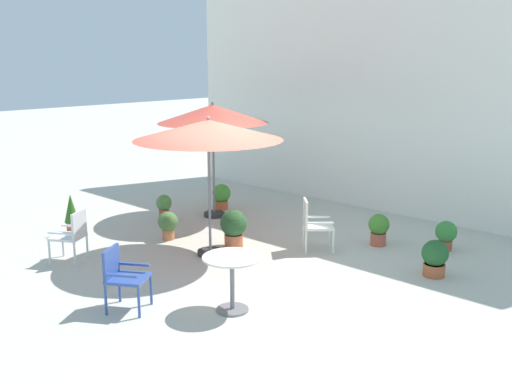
{
  "coord_description": "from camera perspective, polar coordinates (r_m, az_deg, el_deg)",
  "views": [
    {
      "loc": [
        6.5,
        -6.53,
        3.25
      ],
      "look_at": [
        0.0,
        0.51,
        1.04
      ],
      "focal_mm": 40.74,
      "sensor_mm": 36.0,
      "label": 1
    }
  ],
  "objects": [
    {
      "name": "patio_chair_2",
      "position": [
        9.87,
        -17.62,
        -3.86
      ],
      "size": [
        0.64,
        0.64,
        0.86
      ],
      "color": "silver",
      "rests_on": "ground"
    },
    {
      "name": "potted_plant_3",
      "position": [
        10.58,
        18.16,
        -3.92
      ],
      "size": [
        0.37,
        0.37,
        0.52
      ],
      "color": "#A15137",
      "rests_on": "ground"
    },
    {
      "name": "patio_chair_0",
      "position": [
        7.88,
        -13.02,
        -7.84
      ],
      "size": [
        0.66,
        0.65,
        0.84
      ],
      "color": "#304C98",
      "rests_on": "ground"
    },
    {
      "name": "potted_plant_6",
      "position": [
        10.75,
        -8.64,
        -3.07
      ],
      "size": [
        0.37,
        0.37,
        0.53
      ],
      "color": "#BE6F43",
      "rests_on": "ground"
    },
    {
      "name": "patio_umbrella_1",
      "position": [
        11.89,
        -4.27,
        7.58
      ],
      "size": [
        2.26,
        2.26,
        2.4
      ],
      "color": "#2D2D2D",
      "rests_on": "ground"
    },
    {
      "name": "potted_plant_1",
      "position": [
        11.96,
        -9.03,
        -1.34
      ],
      "size": [
        0.32,
        0.32,
        0.55
      ],
      "color": "#B1513A",
      "rests_on": "ground"
    },
    {
      "name": "potted_plant_7",
      "position": [
        12.78,
        -3.4,
        -0.33
      ],
      "size": [
        0.4,
        0.4,
        0.56
      ],
      "color": "#BE5831",
      "rests_on": "ground"
    },
    {
      "name": "cafe_table_0",
      "position": [
        7.63,
        -2.36,
        -7.95
      ],
      "size": [
        0.78,
        0.78,
        0.75
      ],
      "color": "silver",
      "rests_on": "ground"
    },
    {
      "name": "patio_chair_1",
      "position": [
        10.01,
        5.66,
        -2.98
      ],
      "size": [
        0.65,
        0.65,
        0.91
      ],
      "color": "white",
      "rests_on": "ground"
    },
    {
      "name": "potted_plant_0",
      "position": [
        10.21,
        -2.21,
        -3.41
      ],
      "size": [
        0.48,
        0.48,
        0.67
      ],
      "color": "#C1613E",
      "rests_on": "ground"
    },
    {
      "name": "ground_plane",
      "position": [
        9.78,
        -2.03,
        -6.43
      ],
      "size": [
        60.0,
        60.0,
        0.0
      ],
      "primitive_type": "plane",
      "color": "beige"
    },
    {
      "name": "patio_umbrella_0",
      "position": [
        9.45,
        -4.71,
        5.99
      ],
      "size": [
        2.44,
        2.44,
        2.35
      ],
      "color": "#2D2D2D",
      "rests_on": "ground"
    },
    {
      "name": "villa_facade",
      "position": [
        12.78,
        12.26,
        9.7
      ],
      "size": [
        10.55,
        0.3,
        5.16
      ],
      "primitive_type": "cube",
      "color": "white",
      "rests_on": "ground"
    },
    {
      "name": "potted_plant_2",
      "position": [
        11.42,
        -17.68,
        -1.95
      ],
      "size": [
        0.27,
        0.27,
        0.79
      ],
      "color": "#AA472A",
      "rests_on": "ground"
    },
    {
      "name": "potted_plant_5",
      "position": [
        9.28,
        17.16,
        -6.13
      ],
      "size": [
        0.41,
        0.41,
        0.57
      ],
      "color": "#B25C37",
      "rests_on": "ground"
    },
    {
      "name": "potted_plant_4",
      "position": [
        10.53,
        11.96,
        -3.49
      ],
      "size": [
        0.37,
        0.37,
        0.57
      ],
      "color": "#B35641",
      "rests_on": "ground"
    }
  ]
}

